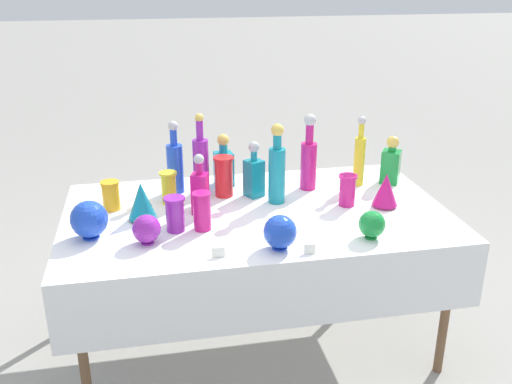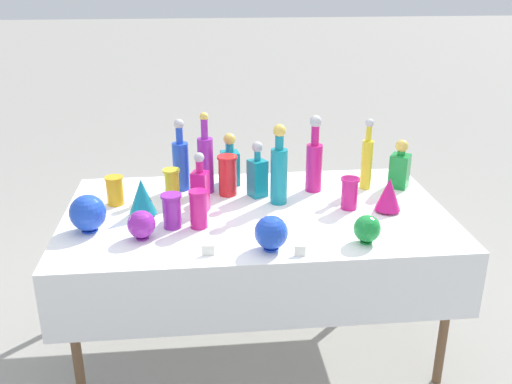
{
  "view_description": "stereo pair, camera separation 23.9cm",
  "coord_description": "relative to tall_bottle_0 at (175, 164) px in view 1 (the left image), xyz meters",
  "views": [
    {
      "loc": [
        -0.5,
        -2.55,
        1.9
      ],
      "look_at": [
        0.0,
        0.0,
        0.86
      ],
      "focal_mm": 40.0,
      "sensor_mm": 36.0,
      "label": 1
    },
    {
      "loc": [
        -0.26,
        -2.59,
        1.9
      ],
      "look_at": [
        0.0,
        0.0,
        0.86
      ],
      "focal_mm": 40.0,
      "sensor_mm": 36.0,
      "label": 2
    }
  ],
  "objects": [
    {
      "name": "slender_vase_2",
      "position": [
        0.25,
        -0.1,
        -0.04
      ],
      "size": [
        0.11,
        0.11,
        0.21
      ],
      "color": "red",
      "rests_on": "display_table"
    },
    {
      "name": "price_tag_left",
      "position": [
        0.13,
        -0.78,
        -0.13
      ],
      "size": [
        0.06,
        0.02,
        0.04
      ],
      "primitive_type": "cube",
      "rotation": [
        -0.21,
        0.0,
        -0.04
      ],
      "color": "white",
      "rests_on": "display_table"
    },
    {
      "name": "round_bowl_2",
      "position": [
        0.82,
        -0.73,
        -0.09
      ],
      "size": [
        0.12,
        0.12,
        0.13
      ],
      "color": "#198C38",
      "rests_on": "display_table"
    },
    {
      "name": "slender_vase_0",
      "position": [
        -0.04,
        -0.15,
        -0.06
      ],
      "size": [
        0.09,
        0.09,
        0.17
      ],
      "color": "yellow",
      "rests_on": "display_table"
    },
    {
      "name": "square_decanter_3",
      "position": [
        0.4,
        -0.14,
        -0.03
      ],
      "size": [
        0.11,
        0.11,
        0.3
      ],
      "color": "teal",
      "rests_on": "display_table"
    },
    {
      "name": "slender_vase_4",
      "position": [
        0.84,
        -0.35,
        -0.07
      ],
      "size": [
        0.09,
        0.09,
        0.16
      ],
      "color": "#C61972",
      "rests_on": "display_table"
    },
    {
      "name": "slender_vase_1",
      "position": [
        -0.33,
        -0.18,
        -0.08
      ],
      "size": [
        0.09,
        0.09,
        0.15
      ],
      "color": "orange",
      "rests_on": "display_table"
    },
    {
      "name": "tall_bottle_4",
      "position": [
        0.5,
        -0.24,
        0.02
      ],
      "size": [
        0.09,
        0.09,
        0.42
      ],
      "color": "teal",
      "rests_on": "display_table"
    },
    {
      "name": "slender_vase_3",
      "position": [
        -0.03,
        -0.49,
        -0.07
      ],
      "size": [
        0.1,
        0.1,
        0.16
      ],
      "color": "purple",
      "rests_on": "display_table"
    },
    {
      "name": "display_table",
      "position": [
        0.37,
        -0.37,
        -0.21
      ],
      "size": [
        1.89,
        1.09,
        0.76
      ],
      "color": "white",
      "rests_on": "ground"
    },
    {
      "name": "tall_bottle_3",
      "position": [
        0.13,
        -0.05,
        0.02
      ],
      "size": [
        0.08,
        0.08,
        0.44
      ],
      "color": "purple",
      "rests_on": "display_table"
    },
    {
      "name": "fluted_vase_0",
      "position": [
        1.02,
        -0.41,
        -0.06
      ],
      "size": [
        0.13,
        0.13,
        0.18
      ],
      "color": "#C61972",
      "rests_on": "display_table"
    },
    {
      "name": "fluted_vase_1",
      "position": [
        -0.18,
        -0.34,
        -0.06
      ],
      "size": [
        0.13,
        0.13,
        0.19
      ],
      "color": "teal",
      "rests_on": "display_table"
    },
    {
      "name": "square_decanter_1",
      "position": [
        1.18,
        -0.09,
        -0.04
      ],
      "size": [
        0.13,
        0.13,
        0.27
      ],
      "color": "#198C38",
      "rests_on": "display_table"
    },
    {
      "name": "round_bowl_1",
      "position": [
        -0.16,
        -0.59,
        -0.09
      ],
      "size": [
        0.13,
        0.13,
        0.13
      ],
      "color": "purple",
      "rests_on": "display_table"
    },
    {
      "name": "ground_plane",
      "position": [
        0.37,
        -0.33,
        -0.92
      ],
      "size": [
        40.0,
        40.0,
        0.0
      ],
      "primitive_type": "plane",
      "color": "gray"
    },
    {
      "name": "tall_bottle_2",
      "position": [
        0.71,
        -0.09,
        0.02
      ],
      "size": [
        0.09,
        0.09,
        0.42
      ],
      "color": "#C61972",
      "rests_on": "display_table"
    },
    {
      "name": "price_tag_center",
      "position": [
        0.51,
        -0.82,
        -0.13
      ],
      "size": [
        0.05,
        0.02,
        0.04
      ],
      "primitive_type": "cube",
      "rotation": [
        -0.21,
        0.0,
        -0.15
      ],
      "color": "white",
      "rests_on": "display_table"
    },
    {
      "name": "square_decanter_0",
      "position": [
        0.27,
        0.05,
        -0.03
      ],
      "size": [
        0.11,
        0.11,
        0.29
      ],
      "color": "teal",
      "rests_on": "display_table"
    },
    {
      "name": "tall_bottle_0",
      "position": [
        0.0,
        0.0,
        0.0
      ],
      "size": [
        0.09,
        0.09,
        0.39
      ],
      "color": "blue",
      "rests_on": "display_table"
    },
    {
      "name": "round_bowl_0",
      "position": [
        0.4,
        -0.75,
        -0.08
      ],
      "size": [
        0.15,
        0.15,
        0.15
      ],
      "color": "blue",
      "rests_on": "display_table"
    },
    {
      "name": "slender_vase_5",
      "position": [
        0.09,
        -0.5,
        -0.06
      ],
      "size": [
        0.09,
        0.09,
        0.18
      ],
      "color": "#C61972",
      "rests_on": "display_table"
    },
    {
      "name": "square_decanter_2",
      "position": [
        0.1,
        -0.31,
        -0.03
      ],
      "size": [
        0.1,
        0.1,
        0.3
      ],
      "color": "#C61972",
      "rests_on": "display_table"
    },
    {
      "name": "round_bowl_3",
      "position": [
        -0.41,
        -0.49,
        -0.06
      ],
      "size": [
        0.17,
        0.17,
        0.18
      ],
      "color": "blue",
      "rests_on": "display_table"
    },
    {
      "name": "tall_bottle_1",
      "position": [
        1.0,
        -0.09,
        0.01
      ],
      "size": [
        0.06,
        0.06,
        0.39
      ],
      "color": "yellow",
      "rests_on": "display_table"
    }
  ]
}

